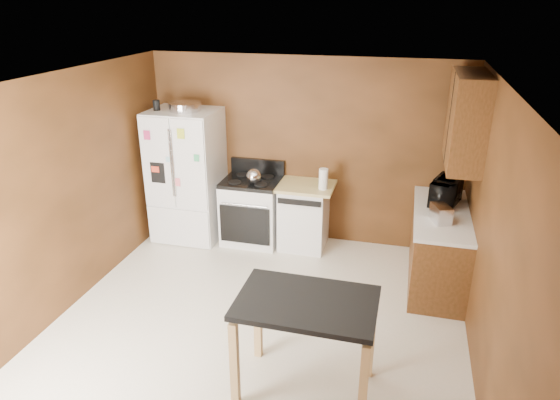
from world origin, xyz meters
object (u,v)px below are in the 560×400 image
at_px(dishwasher, 304,215).
at_px(island, 306,316).
at_px(refrigerator, 187,175).
at_px(microwave, 446,192).
at_px(pen_cup, 156,105).
at_px(kettle, 254,176).
at_px(toaster, 441,214).
at_px(paper_towel, 323,179).
at_px(green_canister, 323,180).
at_px(roasting_pan, 185,106).
at_px(gas_range, 252,210).

bearing_deg(dishwasher, island, -77.59).
distance_m(refrigerator, island, 3.39).
bearing_deg(dishwasher, microwave, -7.12).
xyz_separation_m(pen_cup, refrigerator, (0.32, 0.08, -0.97)).
xyz_separation_m(kettle, toaster, (2.32, -0.63, -0.00)).
xyz_separation_m(paper_towel, green_canister, (-0.04, 0.18, -0.08)).
height_order(kettle, green_canister, kettle).
height_order(green_canister, island, green_canister).
distance_m(kettle, green_canister, 0.90).
height_order(microwave, dishwasher, microwave).
distance_m(green_canister, toaster, 1.69).
xyz_separation_m(roasting_pan, gas_range, (0.87, 0.05, -1.39)).
bearing_deg(island, pen_cup, 135.55).
distance_m(roasting_pan, refrigerator, 0.95).
bearing_deg(green_canister, microwave, -11.15).
bearing_deg(island, paper_towel, 97.14).
bearing_deg(kettle, refrigerator, 176.11).
relative_size(kettle, toaster, 0.76).
relative_size(toaster, microwave, 0.52).
relative_size(gas_range, island, 0.97).
bearing_deg(toaster, kettle, 143.20).
relative_size(toaster, refrigerator, 0.14).
height_order(green_canister, microwave, microwave).
relative_size(green_canister, gas_range, 0.10).
xyz_separation_m(green_canister, island, (0.36, -2.73, -0.19)).
height_order(pen_cup, kettle, pen_cup).
relative_size(paper_towel, gas_range, 0.25).
relative_size(roasting_pan, microwave, 0.84).
bearing_deg(microwave, pen_cup, 107.75).
xyz_separation_m(pen_cup, paper_towel, (2.21, 0.07, -0.84)).
distance_m(pen_cup, island, 3.71).
bearing_deg(roasting_pan, refrigerator, -170.41).
xyz_separation_m(pen_cup, green_canister, (2.17, 0.25, -0.92)).
xyz_separation_m(paper_towel, gas_range, (-0.98, 0.07, -0.56)).
xyz_separation_m(gas_range, dishwasher, (0.72, 0.02, -0.01)).
bearing_deg(green_canister, roasting_pan, -174.96).
xyz_separation_m(pen_cup, dishwasher, (1.95, 0.17, -1.41)).
distance_m(gas_range, island, 2.95).
xyz_separation_m(pen_cup, toaster, (3.63, -0.61, -0.87)).
xyz_separation_m(roasting_pan, refrigerator, (-0.04, -0.01, -0.95)).
height_order(green_canister, gas_range, gas_range).
relative_size(pen_cup, toaster, 0.51).
bearing_deg(green_canister, pen_cup, -173.51).
height_order(kettle, gas_range, gas_range).
relative_size(green_canister, microwave, 0.23).
xyz_separation_m(refrigerator, island, (2.21, -2.56, -0.14)).
distance_m(refrigerator, dishwasher, 1.69).
relative_size(microwave, dishwasher, 0.56).
distance_m(green_canister, dishwasher, 0.55).
height_order(microwave, refrigerator, refrigerator).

